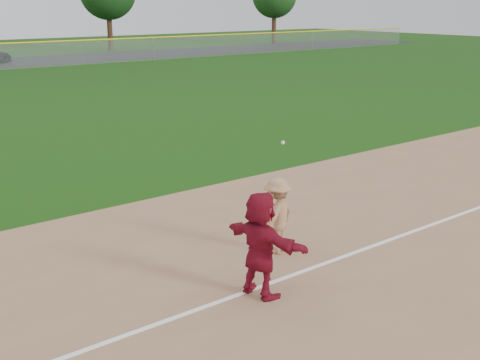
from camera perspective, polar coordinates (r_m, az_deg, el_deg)
ground at (r=12.59m, az=4.22°, el=-7.23°), size 160.00×160.00×0.00m
foul_line at (r=12.05m, az=6.79°, el=-8.30°), size 60.00×0.10×0.01m
first_base at (r=13.07m, az=3.99°, el=-6.02°), size 0.45×0.45×0.08m
base_runner at (r=10.59m, az=1.95°, el=-6.12°), size 0.82×1.85×1.93m
first_base_play at (r=12.45m, az=3.57°, el=-3.38°), size 1.19×0.93×2.44m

